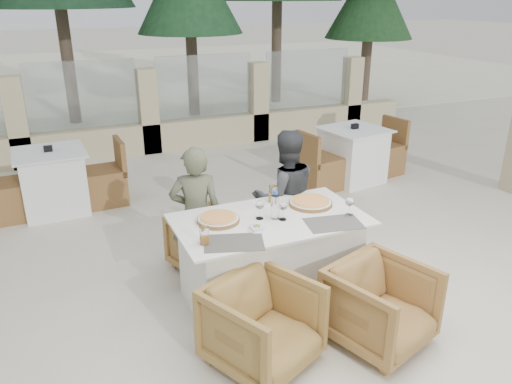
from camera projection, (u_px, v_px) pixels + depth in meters
name	position (u px, v px, depth m)	size (l,w,h in m)	color
ground	(269.00, 296.00, 4.47)	(80.00, 80.00, 0.00)	beige
sand_patch	(90.00, 76.00, 16.40)	(30.00, 16.00, 0.01)	#F9F2CB
perimeter_wall_far	(148.00, 105.00, 8.26)	(10.00, 0.34, 1.60)	beige
pine_far_right	(370.00, 7.00, 11.22)	(1.98, 1.98, 4.50)	#1F4621
dining_table	(270.00, 259.00, 4.31)	(1.60, 0.90, 0.77)	silver
placemat_near_left	(234.00, 243.00, 3.76)	(0.45, 0.30, 0.00)	#514D45
placemat_near_right	(334.00, 223.00, 4.08)	(0.45, 0.30, 0.00)	#5B554E
pizza_left	(218.00, 219.00, 4.11)	(0.35, 0.35, 0.05)	#C8551B
pizza_right	(310.00, 202.00, 4.43)	(0.39, 0.39, 0.05)	orange
water_bottle	(275.00, 205.00, 4.13)	(0.07, 0.07, 0.25)	#A8C5DD
wine_glass_centre	(260.00, 209.00, 4.14)	(0.08, 0.08, 0.18)	white
wine_glass_near	(283.00, 210.00, 4.11)	(0.08, 0.08, 0.18)	white
wine_glass_corner	(349.00, 205.00, 4.20)	(0.08, 0.08, 0.18)	white
beer_glass_left	(204.00, 235.00, 3.72)	(0.07, 0.07, 0.14)	orange
beer_glass_right	(273.00, 194.00, 4.48)	(0.08, 0.08, 0.15)	gold
olive_dish	(257.00, 228.00, 3.96)	(0.11, 0.11, 0.04)	silver
armchair_far_left	(207.00, 242.00, 4.84)	(0.61, 0.62, 0.57)	olive
armchair_far_right	(277.00, 233.00, 5.04)	(0.58, 0.60, 0.54)	olive
armchair_near_left	(263.00, 325.00, 3.55)	(0.69, 0.71, 0.64)	olive
armchair_near_right	(381.00, 306.00, 3.77)	(0.68, 0.70, 0.64)	olive
diner_left	(196.00, 215.00, 4.53)	(0.47, 0.31, 1.29)	#555840
diner_right	(285.00, 197.00, 4.86)	(0.66, 0.51, 1.35)	#36383B
bg_table_a	(53.00, 182.00, 6.09)	(1.64, 0.82, 0.77)	white
bg_table_b	(353.00, 155.00, 7.10)	(1.64, 0.82, 0.77)	white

